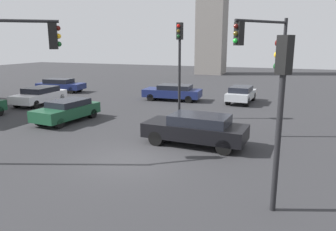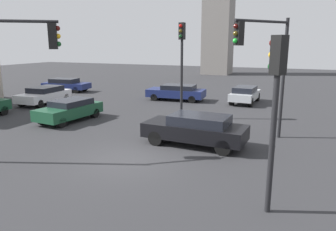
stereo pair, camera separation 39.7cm
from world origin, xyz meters
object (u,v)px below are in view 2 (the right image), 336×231
(car_5, at_px, (66,84))
(car_1, at_px, (44,95))
(car_6, at_px, (245,94))
(car_4, at_px, (177,92))
(traffic_light_0, at_px, (264,55))
(traffic_light_1, at_px, (275,92))
(car_2, at_px, (196,129))
(traffic_light_3, at_px, (182,54))
(traffic_light_2, at_px, (10,59))
(car_0, at_px, (70,110))

(car_5, bearing_deg, car_1, -71.03)
(car_6, bearing_deg, car_4, 101.58)
(traffic_light_0, bearing_deg, car_6, -130.27)
(traffic_light_1, relative_size, car_6, 1.19)
(car_2, distance_m, car_5, 20.63)
(traffic_light_3, distance_m, car_6, 8.18)
(traffic_light_3, bearing_deg, car_5, -107.71)
(traffic_light_1, bearing_deg, traffic_light_2, 30.24)
(traffic_light_2, bearing_deg, car_0, 75.84)
(traffic_light_0, distance_m, car_0, 11.80)
(traffic_light_3, height_order, car_4, traffic_light_3)
(car_5, bearing_deg, traffic_light_0, -32.91)
(traffic_light_3, relative_size, car_2, 1.22)
(traffic_light_3, xyz_separation_m, car_5, (-14.62, 6.51, -3.36))
(car_0, height_order, car_1, car_1)
(traffic_light_0, height_order, traffic_light_2, traffic_light_0)
(traffic_light_2, bearing_deg, car_1, 92.83)
(traffic_light_1, xyz_separation_m, car_1, (-18.09, 10.52, -2.70))
(car_0, relative_size, car_6, 1.07)
(traffic_light_2, relative_size, car_5, 1.20)
(traffic_light_1, bearing_deg, car_5, -5.38)
(car_1, bearing_deg, traffic_light_3, 83.70)
(traffic_light_3, relative_size, car_6, 1.44)
(car_2, distance_m, car_4, 12.18)
(car_4, relative_size, car_5, 1.04)
(traffic_light_1, xyz_separation_m, car_2, (-3.75, 4.99, -2.63))
(car_4, distance_m, car_6, 5.58)
(car_4, bearing_deg, traffic_light_2, 82.46)
(car_1, distance_m, car_4, 10.61)
(traffic_light_2, bearing_deg, car_5, 88.35)
(car_2, height_order, car_5, car_2)
(car_1, distance_m, car_2, 15.37)
(car_1, xyz_separation_m, car_6, (14.61, 6.30, 0.01))
(car_5, bearing_deg, traffic_light_2, -62.07)
(car_2, distance_m, car_6, 11.83)
(traffic_light_2, relative_size, traffic_light_3, 0.96)
(car_1, height_order, car_5, car_1)
(traffic_light_2, xyz_separation_m, car_4, (0.86, 15.55, -3.37))
(car_2, xyz_separation_m, car_6, (0.27, 11.83, -0.06))
(traffic_light_2, height_order, car_0, traffic_light_2)
(traffic_light_2, height_order, car_5, traffic_light_2)
(traffic_light_2, relative_size, car_6, 1.39)
(car_4, bearing_deg, traffic_light_0, 125.99)
(car_4, bearing_deg, traffic_light_1, 114.99)
(car_0, relative_size, car_1, 0.96)
(traffic_light_1, xyz_separation_m, car_5, (-20.93, 16.42, -2.72))
(traffic_light_3, bearing_deg, traffic_light_1, 38.79)
(car_1, bearing_deg, car_6, 110.03)
(traffic_light_0, height_order, car_4, traffic_light_0)
(traffic_light_1, height_order, traffic_light_2, traffic_light_2)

